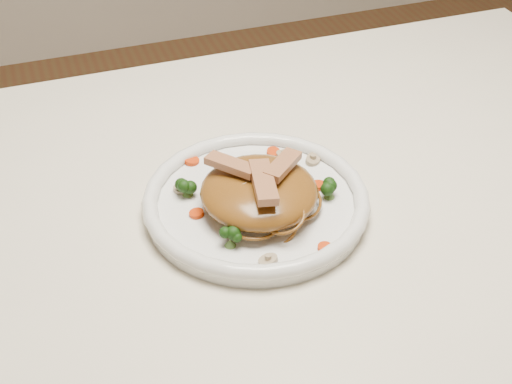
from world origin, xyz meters
name	(u,v)px	position (x,y,z in m)	size (l,w,h in m)	color
table	(298,240)	(0.00, 0.00, 0.65)	(1.20, 0.80, 0.75)	beige
plate	(256,206)	(-0.07, -0.03, 0.76)	(0.28, 0.28, 0.02)	white
noodle_mound	(259,191)	(-0.08, -0.05, 0.79)	(0.15, 0.15, 0.05)	brown
chicken_a	(283,165)	(-0.04, -0.04, 0.82)	(0.07, 0.02, 0.01)	#B57D55
chicken_b	(231,165)	(-0.10, -0.02, 0.82)	(0.07, 0.02, 0.01)	#B57D55
chicken_c	(263,182)	(-0.08, -0.07, 0.82)	(0.08, 0.02, 0.01)	#B57D55
broccoli_0	(286,160)	(-0.01, 0.02, 0.78)	(0.02, 0.02, 0.03)	#13370B
broccoli_1	(187,187)	(-0.15, 0.01, 0.78)	(0.02, 0.02, 0.03)	#13370B
broccoli_2	(230,235)	(-0.13, -0.10, 0.78)	(0.03, 0.03, 0.03)	#13370B
broccoli_3	(330,188)	(0.02, -0.06, 0.78)	(0.02, 0.02, 0.03)	#13370B
carrot_0	(273,152)	(-0.02, 0.06, 0.77)	(0.02, 0.02, 0.01)	#BA2B06
carrot_1	(197,214)	(-0.15, -0.03, 0.77)	(0.02, 0.02, 0.01)	#BA2B06
carrot_2	(317,185)	(0.01, -0.03, 0.77)	(0.02, 0.02, 0.01)	#BA2B06
carrot_3	(192,161)	(-0.13, 0.08, 0.77)	(0.02, 0.02, 0.01)	#BA2B06
carrot_4	(325,248)	(-0.03, -0.14, 0.77)	(0.02, 0.02, 0.01)	#BA2B06
mushroom_0	(268,260)	(-0.10, -0.14, 0.77)	(0.02, 0.02, 0.01)	tan
mushroom_1	(313,159)	(0.03, 0.02, 0.77)	(0.03, 0.03, 0.01)	tan
mushroom_2	(181,190)	(-0.16, 0.02, 0.77)	(0.02, 0.02, 0.01)	tan
mushroom_3	(284,155)	(-0.01, 0.05, 0.77)	(0.02, 0.02, 0.01)	tan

